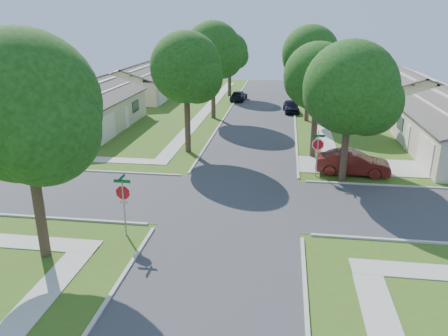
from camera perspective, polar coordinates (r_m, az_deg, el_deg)
name	(u,v)px	position (r m, az deg, el deg)	size (l,w,h in m)	color
ground	(236,201)	(24.63, 1.52, -4.33)	(100.00, 100.00, 0.00)	#375D19
road_ns	(236,201)	(24.62, 1.52, -4.32)	(7.00, 100.00, 0.02)	#333335
sidewalk_ne	(317,111)	(49.56, 12.10, 7.32)	(1.20, 40.00, 0.04)	#9E9B91
sidewalk_nw	(208,108)	(50.17, -2.05, 7.87)	(1.20, 40.00, 0.04)	#9E9B91
driveway	(361,166)	(31.59, 17.43, 0.20)	(8.80, 3.60, 0.05)	#9E9B91
stop_sign_sw	(123,195)	(20.67, -13.04, -3.47)	(1.05, 0.80, 2.98)	gray
stop_sign_ne	(318,146)	(28.33, 12.16, 2.77)	(1.05, 0.80, 2.98)	gray
tree_e_near	(318,80)	(31.81, 12.23, 11.20)	(4.97, 4.80, 8.28)	#38281C
tree_e_mid	(311,56)	(43.66, 11.28, 14.11)	(5.59, 5.40, 9.21)	#38281C
tree_e_far	(306,50)	(56.63, 10.62, 14.94)	(5.17, 5.00, 8.72)	#38281C
tree_w_near	(187,71)	(32.47, -4.88, 12.54)	(5.38, 5.20, 8.97)	#38281C
tree_w_mid	(214,53)	(44.17, -1.37, 14.82)	(5.80, 5.60, 9.56)	#38281C
tree_w_far	(230,53)	(57.07, 0.80, 14.81)	(4.76, 4.60, 8.04)	#38281C
tree_sw_corner	(26,113)	(18.71, -24.41, 6.53)	(6.21, 6.00, 9.55)	#38281C
tree_ne_corner	(351,92)	(27.27, 16.27, 9.50)	(5.80, 5.60, 8.66)	#38281C
house_ne_far	(406,95)	(53.83, 22.69, 8.82)	(8.42, 13.60, 4.23)	#B2A68C
house_nw_near	(82,112)	(42.58, -18.06, 6.97)	(8.42, 13.60, 4.23)	#B2A68C
house_nw_far	(141,85)	(58.10, -10.84, 10.59)	(8.42, 13.60, 4.23)	#B2A68C
car_driveway	(353,163)	(29.73, 16.46, 0.65)	(1.65, 4.72, 1.56)	#5E1913
car_curb_east	(291,106)	(48.19, 8.77, 7.97)	(1.56, 3.88, 1.32)	black
car_curb_west	(239,96)	(54.65, 1.92, 9.41)	(1.66, 4.08, 1.18)	black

